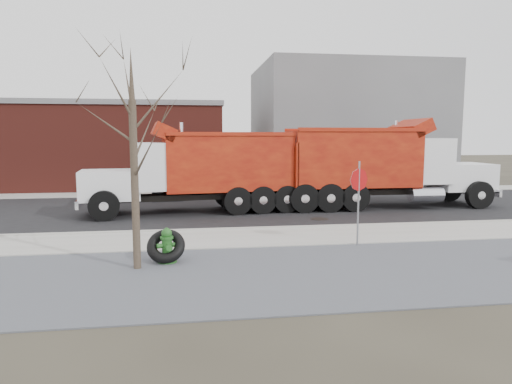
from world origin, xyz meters
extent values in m
plane|color=#383328|center=(0.00, 0.00, 0.00)|extent=(120.00, 120.00, 0.00)
cube|color=slate|center=(0.00, -3.50, 0.01)|extent=(60.00, 5.00, 0.03)
cube|color=#9E9B93|center=(0.00, 0.25, 0.03)|extent=(60.00, 2.50, 0.06)
cube|color=#9E9B93|center=(0.00, 1.55, 0.06)|extent=(60.00, 0.15, 0.11)
cube|color=black|center=(0.00, 6.30, 0.01)|extent=(60.00, 9.40, 0.02)
cube|color=#9E9B93|center=(0.00, 12.00, 0.03)|extent=(60.00, 2.00, 0.06)
cube|color=gray|center=(9.00, 18.00, 4.00)|extent=(12.00, 10.00, 8.00)
cube|color=maroon|center=(-10.00, 17.00, 2.50)|extent=(20.00, 8.00, 5.00)
cube|color=gray|center=(-10.00, 17.00, 5.15)|extent=(20.20, 8.20, 0.30)
cylinder|color=#382D23|center=(-3.20, -2.60, 2.00)|extent=(0.18, 0.18, 4.00)
cone|color=#382D23|center=(-3.20, -2.60, 4.60)|extent=(0.14, 0.14, 1.20)
cylinder|color=#2F6B28|center=(-2.51, -2.15, 0.03)|extent=(0.48, 0.48, 0.07)
cylinder|color=#2F6B28|center=(-2.51, -2.15, 0.36)|extent=(0.25, 0.25, 0.66)
cylinder|color=#2F6B28|center=(-2.51, -2.15, 0.66)|extent=(0.33, 0.33, 0.05)
sphere|color=#2F6B28|center=(-2.51, -2.15, 0.77)|extent=(0.26, 0.26, 0.26)
cylinder|color=#2F6B28|center=(-2.51, -2.15, 0.88)|extent=(0.05, 0.05, 0.07)
cylinder|color=#2F6B28|center=(-2.69, -2.21, 0.46)|extent=(0.16, 0.15, 0.12)
cylinder|color=#2F6B28|center=(-2.34, -2.10, 0.46)|extent=(0.16, 0.15, 0.12)
cylinder|color=#2F6B28|center=(-2.46, -2.33, 0.44)|extent=(0.19, 0.17, 0.16)
torus|color=black|center=(-2.54, -2.10, 0.42)|extent=(1.03, 0.93, 0.88)
cylinder|color=gray|center=(2.89, -1.11, 1.24)|extent=(0.05, 0.05, 2.47)
cylinder|color=#AE0C0D|center=(2.89, -1.11, 1.94)|extent=(0.63, 0.30, 0.67)
cube|color=black|center=(6.63, 5.88, 0.72)|extent=(9.41, 0.98, 0.24)
cube|color=white|center=(10.48, 5.87, 1.34)|extent=(2.42, 2.15, 1.21)
cube|color=silver|center=(11.55, 5.87, 1.34)|extent=(0.06, 1.92, 1.10)
cube|color=white|center=(8.58, 5.88, 2.11)|extent=(1.77, 2.53, 1.98)
cube|color=black|center=(9.33, 5.88, 2.66)|extent=(0.05, 2.20, 0.88)
cube|color=#AC2C0E|center=(5.20, 5.89, 2.22)|extent=(5.51, 2.65, 2.42)
cylinder|color=silver|center=(7.74, 6.92, 2.60)|extent=(0.15, 0.15, 2.64)
cylinder|color=black|center=(10.69, 7.06, 0.62)|extent=(1.21, 0.33, 1.21)
cylinder|color=black|center=(10.68, 4.69, 0.62)|extent=(1.21, 0.33, 1.21)
cylinder|color=black|center=(3.89, 6.94, 0.62)|extent=(1.21, 0.33, 1.21)
cylinder|color=black|center=(3.88, 4.83, 0.62)|extent=(1.21, 0.33, 1.21)
cube|color=black|center=(-1.70, 5.53, 0.69)|extent=(8.56, 1.89, 0.23)
cube|color=white|center=(-5.06, 5.14, 1.27)|extent=(2.51, 2.28, 1.15)
cube|color=silver|center=(-6.12, 5.01, 1.27)|extent=(0.27, 1.82, 1.04)
cube|color=white|center=(-3.17, 5.36, 2.00)|extent=(1.93, 2.57, 1.87)
cube|color=black|center=(-3.91, 5.27, 2.52)|extent=(0.29, 2.07, 0.83)
cube|color=#AC2C0E|center=(-0.36, 5.68, 2.10)|extent=(5.46, 3.08, 2.29)
cylinder|color=silver|center=(-2.21, 4.47, 2.47)|extent=(0.16, 0.16, 2.50)
cylinder|color=black|center=(-5.12, 4.00, 0.59)|extent=(1.17, 0.44, 1.15)
cylinder|color=black|center=(-5.38, 6.23, 0.59)|extent=(1.17, 0.44, 1.15)
cylinder|color=black|center=(1.00, 4.83, 0.59)|extent=(1.17, 0.44, 1.15)
cylinder|color=black|center=(0.77, 6.82, 0.59)|extent=(1.17, 0.44, 1.15)
camera|label=1|loc=(-1.91, -13.55, 3.17)|focal=32.00mm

